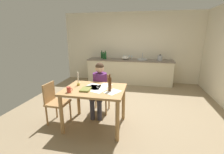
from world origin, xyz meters
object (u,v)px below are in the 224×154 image
at_px(book_magazine, 86,89).
at_px(bottle_oil, 102,55).
at_px(chair_at_table, 101,91).
at_px(mixing_bowl, 125,58).
at_px(wine_glass_back_left, 126,56).
at_px(coffee_mug, 69,90).
at_px(dining_table, 95,95).
at_px(chair_side_empty, 55,101).
at_px(person_seated, 99,85).
at_px(stovetop_kettle, 160,58).
at_px(wine_glass_back_right, 124,56).
at_px(bottle_wine_red, 105,56).
at_px(wine_glass_near_sink, 132,56).
at_px(wine_glass_by_kettle, 129,56).
at_px(candlestick, 78,82).
at_px(bottle_vinegar, 104,56).
at_px(sink_unit, 142,59).
at_px(wine_bottle_on_table, 110,84).

distance_m(book_magazine, bottle_oil, 3.33).
bearing_deg(chair_at_table, book_magazine, -94.68).
height_order(mixing_bowl, wine_glass_back_left, wine_glass_back_left).
distance_m(coffee_mug, mixing_bowl, 3.40).
height_order(dining_table, chair_at_table, chair_at_table).
height_order(chair_side_empty, bottle_oil, bottle_oil).
relative_size(person_seated, stovetop_kettle, 5.43).
relative_size(wine_glass_back_left, wine_glass_back_right, 1.00).
bearing_deg(person_seated, coffee_mug, -111.24).
xyz_separation_m(book_magazine, bottle_wine_red, (-0.40, 3.13, 0.22)).
xyz_separation_m(wine_glass_near_sink, wine_glass_back_right, (-0.30, 0.00, 0.00)).
bearing_deg(wine_glass_by_kettle, candlestick, -102.86).
xyz_separation_m(chair_at_table, bottle_wine_red, (-0.47, 2.32, 0.55)).
bearing_deg(wine_glass_back_right, coffee_mug, -98.28).
height_order(dining_table, candlestick, candlestick).
bearing_deg(chair_side_empty, stovetop_kettle, 53.78).
xyz_separation_m(dining_table, chair_side_empty, (-0.84, -0.04, -0.20)).
distance_m(candlestick, wine_glass_near_sink, 3.23).
relative_size(candlestick, bottle_vinegar, 1.05).
xyz_separation_m(book_magazine, mixing_bowl, (0.35, 3.18, 0.15)).
bearing_deg(chair_side_empty, dining_table, 2.78).
relative_size(bottle_wine_red, wine_glass_back_right, 2.03).
bearing_deg(coffee_mug, chair_at_table, 71.89).
bearing_deg(candlestick, coffee_mug, -90.99).
distance_m(chair_side_empty, wine_glass_back_left, 3.48).
bearing_deg(wine_glass_back_right, wine_glass_back_left, 0.00).
xyz_separation_m(bottle_oil, bottle_vinegar, (0.11, -0.15, -0.01)).
relative_size(chair_at_table, sink_unit, 2.41).
height_order(chair_at_table, coffee_mug, coffee_mug).
relative_size(person_seated, mixing_bowl, 4.42).
relative_size(book_magazine, mixing_bowl, 0.90).
relative_size(candlestick, book_magazine, 1.16).
relative_size(wine_bottle_on_table, bottle_oil, 1.06).
bearing_deg(chair_side_empty, book_magazine, -6.65).
bearing_deg(wine_glass_back_right, person_seated, -94.07).
xyz_separation_m(chair_at_table, book_magazine, (-0.07, -0.81, 0.33)).
bearing_deg(stovetop_kettle, wine_bottle_on_table, -109.74).
relative_size(book_magazine, sink_unit, 0.68).
relative_size(bottle_wine_red, wine_glass_near_sink, 2.03).
bearing_deg(dining_table, person_seated, 96.57).
bearing_deg(bottle_oil, person_seated, -76.05).
bearing_deg(stovetop_kettle, bottle_wine_red, -177.52).
xyz_separation_m(chair_side_empty, bottle_wine_red, (0.31, 3.04, 0.56)).
relative_size(chair_side_empty, wine_glass_by_kettle, 5.54).
height_order(candlestick, bottle_wine_red, bottle_wine_red).
xyz_separation_m(bottle_vinegar, mixing_bowl, (0.81, 0.05, -0.05)).
distance_m(wine_bottle_on_table, stovetop_kettle, 3.36).
relative_size(dining_table, mixing_bowl, 4.28).
distance_m(chair_at_table, chair_side_empty, 1.06).
xyz_separation_m(bottle_vinegar, wine_glass_near_sink, (1.03, 0.24, -0.01)).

